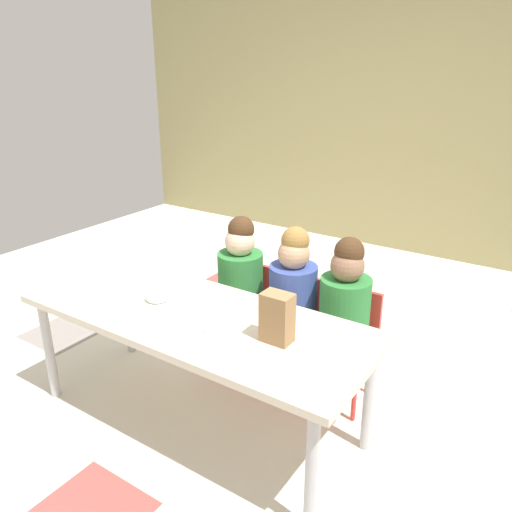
% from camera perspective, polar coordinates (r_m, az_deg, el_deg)
% --- Properties ---
extents(ground_plane, '(6.22, 4.92, 0.02)m').
position_cam_1_polar(ground_plane, '(3.19, 1.15, -12.02)').
color(ground_plane, silver).
extents(back_wall, '(6.22, 0.10, 2.48)m').
position_cam_1_polar(back_wall, '(4.96, 17.26, 14.44)').
color(back_wall, tan).
rests_on(back_wall, ground_plane).
extents(craft_table, '(1.74, 0.68, 0.61)m').
position_cam_1_polar(craft_table, '(2.47, -6.87, -7.49)').
color(craft_table, beige).
rests_on(craft_table, ground_plane).
extents(seated_child_near_camera, '(0.32, 0.31, 0.92)m').
position_cam_1_polar(seated_child_near_camera, '(2.94, -1.66, -2.48)').
color(seated_child_near_camera, red).
rests_on(seated_child_near_camera, ground_plane).
extents(seated_child_middle_seat, '(0.34, 0.34, 0.92)m').
position_cam_1_polar(seated_child_middle_seat, '(2.78, 4.22, -4.06)').
color(seated_child_middle_seat, red).
rests_on(seated_child_middle_seat, ground_plane).
extents(seated_child_far_right, '(0.32, 0.31, 0.92)m').
position_cam_1_polar(seated_child_far_right, '(2.66, 9.95, -5.54)').
color(seated_child_far_right, red).
rests_on(seated_child_far_right, ground_plane).
extents(paper_bag_brown, '(0.13, 0.09, 0.22)m').
position_cam_1_polar(paper_bag_brown, '(2.15, 2.38, -6.91)').
color(paper_bag_brown, '#9E754C').
rests_on(paper_bag_brown, craft_table).
extents(paper_plate_near_edge, '(0.18, 0.18, 0.01)m').
position_cam_1_polar(paper_plate_near_edge, '(2.59, -10.89, -4.91)').
color(paper_plate_near_edge, white).
rests_on(paper_plate_near_edge, craft_table).
extents(paper_plate_center_table, '(0.18, 0.18, 0.01)m').
position_cam_1_polar(paper_plate_center_table, '(2.31, -3.77, -7.83)').
color(paper_plate_center_table, white).
rests_on(paper_plate_center_table, craft_table).
extents(donut_powdered_on_plate, '(0.13, 0.13, 0.04)m').
position_cam_1_polar(donut_powdered_on_plate, '(2.58, -10.92, -4.44)').
color(donut_powdered_on_plate, white).
rests_on(donut_powdered_on_plate, craft_table).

